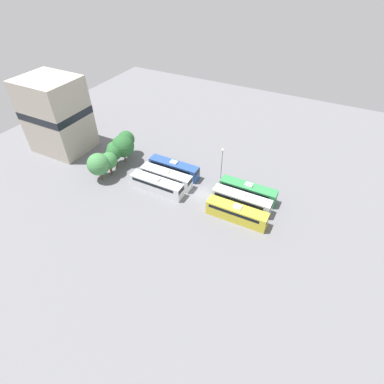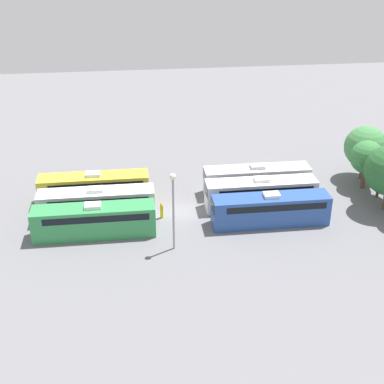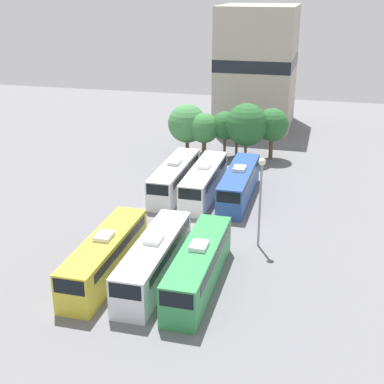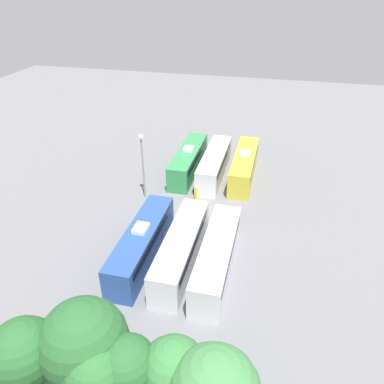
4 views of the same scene
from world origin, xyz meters
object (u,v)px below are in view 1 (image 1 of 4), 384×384
object	(u,v)px
tree_0	(98,164)
tree_4	(123,146)
bus_3	(157,185)
tree_1	(109,161)
tree_2	(114,153)
bus_2	(248,191)
bus_5	(174,168)
depot_building	(56,115)
bus_0	(237,213)
tree_5	(126,139)
light_pole	(222,159)
bus_4	(166,177)
tree_3	(115,149)
worker_person	(213,191)
bus_1	(241,200)

from	to	relation	value
tree_0	tree_4	bearing A→B (deg)	-5.68
bus_3	tree_1	size ratio (longest dim) A/B	2.07
tree_2	tree_4	xyz separation A→B (m)	(2.80, -0.56, 0.45)
bus_2	bus_5	xyz separation A→B (m)	(-0.06, 17.79, 0.00)
tree_1	depot_building	size ratio (longest dim) A/B	0.32
bus_0	tree_5	bearing A→B (deg)	74.67
tree_5	light_pole	bearing A→B (deg)	-85.74
depot_building	bus_4	bearing A→B (deg)	-91.59
tree_2	bus_0	bearing A→B (deg)	-95.47
tree_3	worker_person	bearing A→B (deg)	-89.43
tree_0	light_pole	bearing A→B (deg)	-62.07
bus_5	worker_person	xyz separation A→B (m)	(-2.56, -11.01, -0.87)
bus_1	tree_4	distance (m)	30.80
tree_2	bus_2	bearing A→B (deg)	-82.23
worker_person	tree_3	size ratio (longest dim) A/B	0.30
tree_4	bus_4	bearing A→B (deg)	-99.97
worker_person	tree_5	distance (m)	25.89
tree_1	tree_2	bearing A→B (deg)	13.94
bus_1	bus_4	bearing A→B (deg)	90.85
light_pole	tree_4	xyz separation A→B (m)	(-4.87, 23.20, -0.71)
bus_5	bus_1	bearing A→B (deg)	-101.01
bus_1	tree_5	size ratio (longest dim) A/B	1.83
bus_3	worker_person	bearing A→B (deg)	-68.29
worker_person	tree_5	xyz separation A→B (m)	(4.19, 25.29, 3.63)
tree_2	light_pole	bearing A→B (deg)	-72.10
bus_1	tree_2	size ratio (longest dim) A/B	2.00
tree_3	tree_2	bearing A→B (deg)	-149.08
worker_person	tree_4	world-z (taller)	tree_4
bus_5	worker_person	size ratio (longest dim) A/B	6.62
bus_4	bus_5	xyz separation A→B (m)	(3.70, 0.13, 0.00)
tree_1	tree_4	bearing A→B (deg)	0.85
tree_1	tree_0	bearing A→B (deg)	160.84
tree_3	tree_1	bearing A→B (deg)	-159.59
bus_3	bus_5	distance (m)	7.02
tree_2	bus_1	bearing A→B (deg)	-88.58
bus_2	tree_1	xyz separation A→B (m)	(-6.83, 30.64, 2.12)
worker_person	depot_building	distance (m)	42.87
bus_1	worker_person	world-z (taller)	bus_1
depot_building	light_pole	bearing A→B (deg)	-81.34
tree_4	tree_5	size ratio (longest dim) A/B	1.11
bus_2	tree_3	size ratio (longest dim) A/B	1.99
tree_0	tree_5	bearing A→B (deg)	3.06
bus_1	tree_0	size ratio (longest dim) A/B	1.82
worker_person	tree_2	size ratio (longest dim) A/B	0.30
bus_2	tree_4	distance (m)	30.89
tree_1	tree_3	distance (m)	4.25
bus_2	tree_5	xyz separation A→B (m)	(1.58, 32.08, 2.75)
bus_3	tree_0	world-z (taller)	tree_0
tree_1	tree_5	distance (m)	8.56
worker_person	tree_3	xyz separation A→B (m)	(-0.25, 25.33, 3.34)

